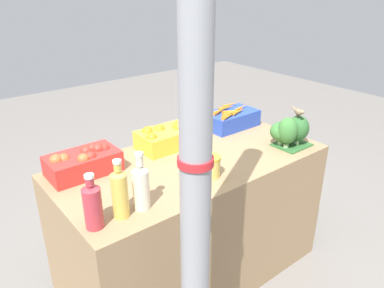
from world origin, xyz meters
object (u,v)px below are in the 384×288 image
carrot_crate (231,118)px  juice_bottle_ruby (93,205)px  broccoli_pile (289,131)px  apple_crate (84,161)px  juice_bottle_golden (120,193)px  pickle_jar (211,166)px  orange_crate (167,137)px  support_pole (195,188)px  juice_bottle_cloudy (141,185)px  sparrow_bird (299,112)px

carrot_crate → juice_bottle_ruby: juice_bottle_ruby is taller
carrot_crate → broccoli_pile: broccoli_pile is taller
apple_crate → juice_bottle_golden: juice_bottle_golden is taller
apple_crate → juice_bottle_ruby: bearing=-109.5°
pickle_jar → juice_bottle_ruby: bearing=-177.7°
broccoli_pile → juice_bottle_golden: (-1.20, -0.02, 0.02)m
orange_crate → juice_bottle_golden: size_ratio=1.36×
support_pole → juice_bottle_cloudy: bearing=91.1°
apple_crate → juice_bottle_cloudy: size_ratio=1.34×
juice_bottle_ruby → juice_bottle_golden: 0.13m
carrot_crate → juice_bottle_golden: (-1.15, -0.49, 0.06)m
juice_bottle_ruby → orange_crate: bearing=34.2°
juice_bottle_golden → sparrow_bird: (1.23, -0.01, 0.11)m
orange_crate → juice_bottle_ruby: (-0.72, -0.49, 0.04)m
sparrow_bird → juice_bottle_cloudy: bearing=-67.1°
support_pole → juice_bottle_cloudy: (-0.01, 0.38, -0.16)m
broccoli_pile → carrot_crate: bearing=95.6°
juice_bottle_ruby → pickle_jar: (0.68, 0.03, -0.05)m
broccoli_pile → juice_bottle_golden: juice_bottle_golden is taller
broccoli_pile → juice_bottle_cloudy: size_ratio=0.87×
support_pole → sparrow_bird: bearing=18.3°
apple_crate → pickle_jar: size_ratio=3.21×
support_pole → juice_bottle_ruby: support_pole is taller
juice_bottle_cloudy → pickle_jar: juice_bottle_cloudy is taller
juice_bottle_ruby → sparrow_bird: bearing=-0.5°
apple_crate → juice_bottle_golden: size_ratio=1.36×
broccoli_pile → juice_bottle_ruby: (-1.32, -0.02, 0.01)m
broccoli_pile → pickle_jar: size_ratio=2.07×
broccoli_pile → sparrow_bird: sparrow_bird is taller
orange_crate → juice_bottle_golden: juice_bottle_golden is taller
orange_crate → pickle_jar: bearing=-94.9°
broccoli_pile → sparrow_bird: 0.14m
orange_crate → sparrow_bird: sparrow_bird is taller
support_pole → carrot_crate: size_ratio=5.88×
pickle_jar → sparrow_bird: (0.67, -0.04, 0.17)m
support_pole → carrot_crate: (1.04, 0.87, -0.21)m
broccoli_pile → sparrow_bird: (0.03, -0.03, 0.13)m
apple_crate → sparrow_bird: (1.18, -0.50, 0.16)m
support_pole → apple_crate: bearing=94.6°
juice_bottle_cloudy → apple_crate: bearing=97.2°
juice_bottle_cloudy → support_pole: bearing=-88.9°
support_pole → juice_bottle_ruby: (-0.24, 0.38, -0.17)m
carrot_crate → pickle_jar: size_ratio=3.21×
support_pole → orange_crate: bearing=61.1°
juice_bottle_cloudy → juice_bottle_ruby: bearing=180.0°
juice_bottle_cloudy → broccoli_pile: bearing=1.0°
juice_bottle_ruby → carrot_crate: bearing=20.9°
juice_bottle_cloudy → juice_bottle_golden: bearing=-180.0°
pickle_jar → support_pole: bearing=-137.2°
support_pole → broccoli_pile: bearing=20.3°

